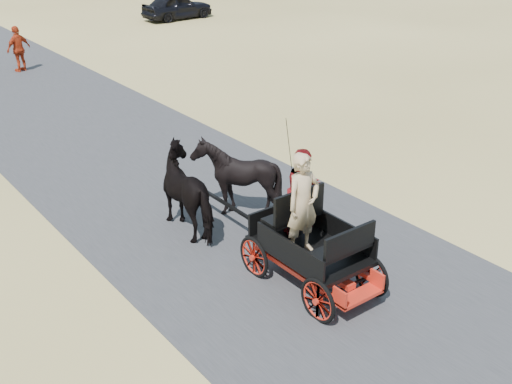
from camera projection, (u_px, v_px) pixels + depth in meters
ground at (237, 228)px, 13.29m from camera, size 140.00×140.00×0.00m
road at (237, 228)px, 13.29m from camera, size 6.00×140.00×0.01m
carriage at (311, 266)px, 11.28m from camera, size 1.30×2.40×0.72m
horse_left at (192, 191)px, 12.92m from camera, size 0.91×2.01×1.70m
horse_right at (236, 178)px, 13.52m from camera, size 1.37×1.54×1.70m
driver_man at (303, 204)px, 10.66m from camera, size 0.66×0.43×1.80m
passenger_woman at (304, 191)px, 11.38m from camera, size 0.77×0.60×1.58m
pedestrian at (19, 49)px, 24.28m from camera, size 1.09×0.72×1.73m
car_a at (177, 7)px, 34.17m from camera, size 3.89×1.70×1.30m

